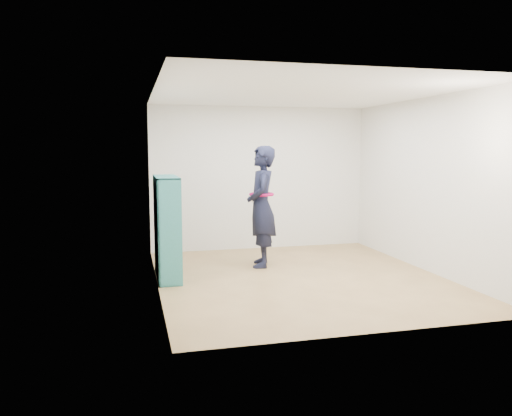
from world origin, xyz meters
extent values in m
plane|color=olive|center=(0.00, 0.00, 0.00)|extent=(4.50, 4.50, 0.00)
plane|color=white|center=(0.00, 0.00, 2.60)|extent=(4.50, 4.50, 0.00)
cube|color=silver|center=(-2.00, 0.00, 1.30)|extent=(0.02, 4.50, 2.60)
cube|color=silver|center=(2.00, 0.00, 1.30)|extent=(0.02, 4.50, 2.60)
cube|color=silver|center=(0.00, 2.25, 1.30)|extent=(4.00, 0.02, 2.60)
cube|color=silver|center=(0.00, -2.25, 1.30)|extent=(4.00, 0.02, 2.60)
cube|color=#277A6E|center=(-1.83, -0.03, 0.73)|extent=(0.32, 0.02, 1.45)
cube|color=#277A6E|center=(-1.83, 1.04, 0.73)|extent=(0.32, 0.02, 1.45)
cube|color=#277A6E|center=(-1.83, 0.50, 0.01)|extent=(0.32, 1.09, 0.02)
cube|color=#277A6E|center=(-1.83, 0.50, 1.44)|extent=(0.32, 1.09, 0.02)
cube|color=#277A6E|center=(-1.98, 0.50, 0.73)|extent=(0.02, 1.09, 1.45)
cube|color=#277A6E|center=(-1.83, 0.33, 0.73)|extent=(0.30, 0.02, 1.41)
cube|color=#277A6E|center=(-1.83, 0.68, 0.73)|extent=(0.30, 0.02, 1.41)
cube|color=#277A6E|center=(-1.83, 0.50, 0.37)|extent=(0.30, 1.04, 0.02)
cube|color=#277A6E|center=(-1.83, 0.50, 0.73)|extent=(0.30, 1.04, 0.02)
cube|color=#277A6E|center=(-1.83, 0.50, 1.08)|extent=(0.30, 1.04, 0.02)
cube|color=beige|center=(-1.81, 0.15, 0.07)|extent=(0.20, 0.13, 0.08)
cube|color=black|center=(-1.80, 0.10, 0.50)|extent=(0.16, 0.15, 0.24)
cube|color=maroon|center=(-1.80, 0.10, 0.87)|extent=(0.16, 0.15, 0.26)
cube|color=silver|center=(-1.81, 0.15, 1.13)|extent=(0.20, 0.13, 0.08)
cube|color=navy|center=(-1.80, 0.45, 0.14)|extent=(0.16, 0.15, 0.21)
cube|color=brown|center=(-1.80, 0.45, 0.52)|extent=(0.16, 0.15, 0.27)
cube|color=#BFB28C|center=(-1.81, 0.50, 0.78)|extent=(0.20, 0.13, 0.08)
cube|color=#26594C|center=(-1.80, 0.45, 1.20)|extent=(0.16, 0.15, 0.22)
cube|color=beige|center=(-1.80, 0.80, 0.16)|extent=(0.16, 0.15, 0.25)
cube|color=black|center=(-1.81, 0.84, 0.41)|extent=(0.20, 0.13, 0.05)
cube|color=maroon|center=(-1.80, 0.80, 0.84)|extent=(0.16, 0.15, 0.20)
cube|color=silver|center=(-1.80, 0.80, 1.20)|extent=(0.16, 0.15, 0.23)
imported|color=black|center=(-0.35, 0.85, 0.94)|extent=(0.59, 0.77, 1.89)
torus|color=#AB0D50|center=(-0.35, 0.85, 1.13)|extent=(0.47, 0.47, 0.04)
cube|color=silver|center=(-0.47, 0.95, 1.07)|extent=(0.03, 0.10, 0.14)
cube|color=black|center=(-0.47, 0.95, 1.07)|extent=(0.03, 0.09, 0.13)
camera|label=1|loc=(-2.33, -6.61, 1.83)|focal=35.00mm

